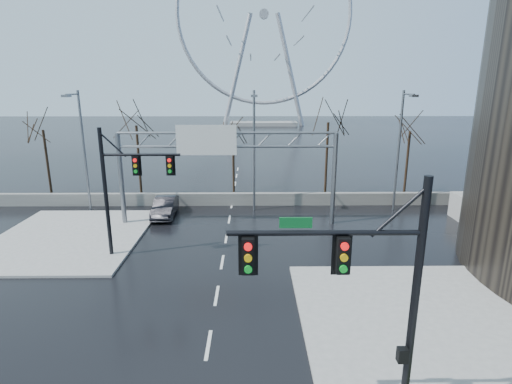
{
  "coord_description": "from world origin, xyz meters",
  "views": [
    {
      "loc": [
        1.81,
        -14.26,
        10.29
      ],
      "look_at": [
        2.06,
        9.44,
        4.0
      ],
      "focal_mm": 28.0,
      "sensor_mm": 36.0,
      "label": 1
    }
  ],
  "objects_px": {
    "signal_mast_near": "(370,284)",
    "ferris_wheel": "(264,22)",
    "signal_mast_far": "(123,181)",
    "sign_gantry": "(222,158)",
    "car": "(165,207)"
  },
  "relations": [
    {
      "from": "signal_mast_near",
      "to": "sign_gantry",
      "type": "xyz_separation_m",
      "value": [
        -5.52,
        19.0,
        0.31
      ]
    },
    {
      "from": "signal_mast_near",
      "to": "ferris_wheel",
      "type": "height_order",
      "value": "ferris_wheel"
    },
    {
      "from": "signal_mast_near",
      "to": "sign_gantry",
      "type": "relative_size",
      "value": 0.49
    },
    {
      "from": "signal_mast_near",
      "to": "car",
      "type": "xyz_separation_m",
      "value": [
        -10.43,
        20.96,
        -4.1
      ]
    },
    {
      "from": "signal_mast_near",
      "to": "signal_mast_far",
      "type": "bearing_deg",
      "value": 130.26
    },
    {
      "from": "signal_mast_far",
      "to": "ferris_wheel",
      "type": "height_order",
      "value": "ferris_wheel"
    },
    {
      "from": "signal_mast_far",
      "to": "sign_gantry",
      "type": "xyz_separation_m",
      "value": [
        5.49,
        6.0,
        0.35
      ]
    },
    {
      "from": "ferris_wheel",
      "to": "car",
      "type": "relative_size",
      "value": 10.84
    },
    {
      "from": "signal_mast_far",
      "to": "sign_gantry",
      "type": "distance_m",
      "value": 8.14
    },
    {
      "from": "sign_gantry",
      "to": "ferris_wheel",
      "type": "bearing_deg",
      "value": 86.16
    },
    {
      "from": "signal_mast_near",
      "to": "signal_mast_far",
      "type": "relative_size",
      "value": 1.0
    },
    {
      "from": "ferris_wheel",
      "to": "car",
      "type": "bearing_deg",
      "value": -97.51
    },
    {
      "from": "ferris_wheel",
      "to": "car",
      "type": "distance_m",
      "value": 82.73
    },
    {
      "from": "signal_mast_near",
      "to": "signal_mast_far",
      "type": "height_order",
      "value": "same"
    },
    {
      "from": "sign_gantry",
      "to": "car",
      "type": "distance_m",
      "value": 6.89
    }
  ]
}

